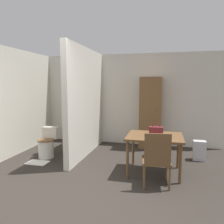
{
  "coord_description": "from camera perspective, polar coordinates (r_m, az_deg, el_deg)",
  "views": [
    {
      "loc": [
        1.2,
        -2.54,
        1.66
      ],
      "look_at": [
        0.22,
        1.46,
        1.14
      ],
      "focal_mm": 35.0,
      "sensor_mm": 36.0,
      "label": 1
    }
  ],
  "objects": [
    {
      "name": "bath_mat",
      "position": [
        5.05,
        -18.84,
        -12.39
      ],
      "size": [
        0.44,
        0.3,
        0.01
      ],
      "color": "silver",
      "rests_on": "ground_plane"
    },
    {
      "name": "wooden_cabinet",
      "position": [
        5.81,
        10.04,
        -0.21
      ],
      "size": [
        0.56,
        0.49,
        1.86
      ],
      "color": "brown",
      "rests_on": "ground_plane"
    },
    {
      "name": "handbag",
      "position": [
        4.06,
        11.45,
        -4.99
      ],
      "size": [
        0.25,
        0.12,
        0.25
      ],
      "color": "maroon",
      "rests_on": "dining_table"
    },
    {
      "name": "dining_table",
      "position": [
        4.17,
        11.08,
        -7.12
      ],
      "size": [
        1.02,
        0.84,
        0.72
      ],
      "color": "brown",
      "rests_on": "ground_plane"
    },
    {
      "name": "wall_left",
      "position": [
        5.52,
        -25.26,
        2.19
      ],
      "size": [
        0.12,
        4.47,
        2.5
      ],
      "color": "beige",
      "rests_on": "ground_plane"
    },
    {
      "name": "toilet",
      "position": [
        5.3,
        -16.55,
        -8.1
      ],
      "size": [
        0.36,
        0.51,
        0.67
      ],
      "color": "silver",
      "rests_on": "ground_plane"
    },
    {
      "name": "wall_back",
      "position": [
        6.2,
        2.59,
        3.32
      ],
      "size": [
        5.43,
        0.12,
        2.5
      ],
      "color": "beige",
      "rests_on": "ground_plane"
    },
    {
      "name": "space_heater",
      "position": [
        5.26,
        21.84,
        -9.32
      ],
      "size": [
        0.27,
        0.2,
        0.44
      ],
      "color": "#BCBCC1",
      "rests_on": "ground_plane"
    },
    {
      "name": "partition_wall",
      "position": [
        5.21,
        -6.75,
        2.56
      ],
      "size": [
        0.12,
        2.29,
        2.5
      ],
      "color": "beige",
      "rests_on": "ground_plane"
    },
    {
      "name": "wooden_chair",
      "position": [
        3.66,
        11.6,
        -11.73
      ],
      "size": [
        0.51,
        0.51,
        0.92
      ],
      "rotation": [
        0.0,
        0.0,
        0.12
      ],
      "color": "brown",
      "rests_on": "ground_plane"
    },
    {
      "name": "ground_plane",
      "position": [
        3.26,
        -10.75,
        -23.55
      ],
      "size": [
        16.0,
        16.0,
        0.0
      ],
      "primitive_type": "plane",
      "color": "#2D2823"
    }
  ]
}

